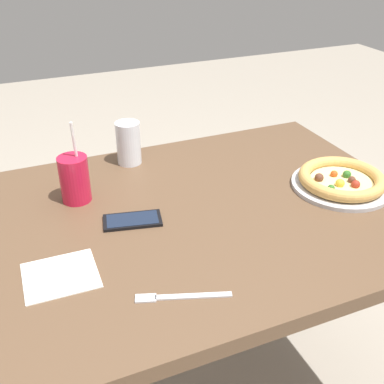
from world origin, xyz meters
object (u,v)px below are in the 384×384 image
water_cup_clear (128,143)px  cell_phone (132,220)px  fork (178,297)px  pizza_near (341,181)px  drink_cup_colored (75,179)px

water_cup_clear → cell_phone: 0.35m
fork → cell_phone: 0.31m
water_cup_clear → fork: (-0.09, -0.65, -0.07)m
pizza_near → water_cup_clear: 0.66m
water_cup_clear → drink_cup_colored: bearing=-140.1°
water_cup_clear → fork: 0.66m
pizza_near → water_cup_clear: (-0.52, 0.40, 0.05)m
water_cup_clear → cell_phone: bearing=-105.3°
pizza_near → fork: bearing=-157.7°
drink_cup_colored → water_cup_clear: (0.20, 0.17, 0.00)m
cell_phone → pizza_near: bearing=-5.7°
drink_cup_colored → water_cup_clear: bearing=39.9°
fork → cell_phone: (-0.01, 0.31, 0.00)m
water_cup_clear → cell_phone: (-0.09, -0.34, -0.07)m
pizza_near → cell_phone: size_ratio=1.76×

